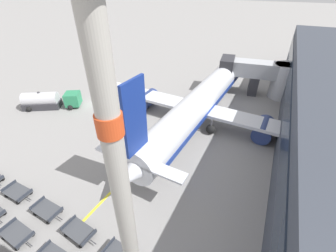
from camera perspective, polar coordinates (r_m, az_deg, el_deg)
The scene contains 10 objects.
ground_plane at distance 42.56m, azimuth -17.96°, elevation 5.54°, with size 500.00×500.00×0.00m, color gray.
jet_bridge at distance 46.00m, azimuth 23.93°, elevation 11.56°, with size 14.73×6.69×6.44m.
airplane at distance 34.68m, azimuth 8.29°, elevation 6.07°, with size 35.99×39.34×12.21m.
fuel_tanker_secondary at distance 43.68m, azimuth -28.13°, elevation 5.68°, with size 9.38×6.94×3.00m.
baggage_dolly_row_mid_a_col_c at distance 24.83m, azimuth -33.94°, elevation -21.80°, with size 3.46×1.86×0.92m.
baggage_dolly_row_mid_b_col_b at distance 28.36m, azimuth -33.87°, elevation -13.79°, with size 3.43×1.76×0.92m.
baggage_dolly_row_mid_b_col_c at distance 25.25m, azimuth -28.34°, elevation -18.30°, with size 3.45×1.82×0.92m.
baggage_dolly_row_mid_b_col_d at distance 22.67m, azimuth -21.63°, elevation -23.67°, with size 3.48×1.91×0.92m.
apron_light_mast at distance 8.81m, azimuth -10.36°, elevation -23.91°, with size 2.00×0.70×20.10m.
stand_guidance_stripe at distance 30.79m, azimuth -2.27°, elevation -4.08°, with size 2.06×30.28×0.01m.
Camera 1 is at (27.29, -26.78, 18.68)m, focal length 24.00 mm.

